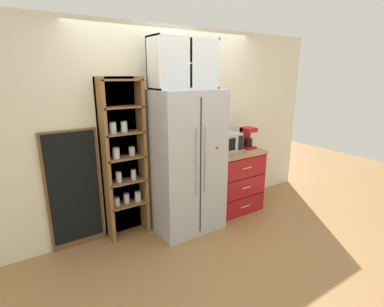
# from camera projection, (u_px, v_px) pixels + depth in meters

# --- Properties ---
(ground_plane) EXTENTS (10.69, 10.69, 0.00)m
(ground_plane) POSITION_uv_depth(u_px,v_px,m) (186.00, 226.00, 3.89)
(ground_plane) COLOR #9E7042
(wall_back_cream) EXTENTS (4.99, 0.10, 2.55)m
(wall_back_cream) POSITION_uv_depth(u_px,v_px,m) (170.00, 127.00, 3.88)
(wall_back_cream) COLOR silver
(wall_back_cream) RESTS_ON ground
(refrigerator) EXTENTS (0.84, 0.69, 1.79)m
(refrigerator) POSITION_uv_depth(u_px,v_px,m) (185.00, 161.00, 3.67)
(refrigerator) COLOR #B7BABF
(refrigerator) RESTS_ON ground
(pantry_shelf_column) EXTENTS (0.53, 0.26, 1.94)m
(pantry_shelf_column) POSITION_uv_depth(u_px,v_px,m) (123.00, 158.00, 3.49)
(pantry_shelf_column) COLOR brown
(pantry_shelf_column) RESTS_ON ground
(counter_cabinet) EXTENTS (0.80, 0.59, 0.91)m
(counter_cabinet) POSITION_uv_depth(u_px,v_px,m) (232.00, 180.00, 4.28)
(counter_cabinet) COLOR #A8161C
(counter_cabinet) RESTS_ON ground
(microwave) EXTENTS (0.44, 0.33, 0.26)m
(microwave) POSITION_uv_depth(u_px,v_px,m) (224.00, 142.00, 4.09)
(microwave) COLOR #B7BABF
(microwave) RESTS_ON counter_cabinet
(coffee_maker) EXTENTS (0.17, 0.20, 0.31)m
(coffee_maker) POSITION_uv_depth(u_px,v_px,m) (247.00, 138.00, 4.26)
(coffee_maker) COLOR #A8161C
(coffee_maker) RESTS_ON counter_cabinet
(mug_cream) EXTENTS (0.11, 0.07, 0.09)m
(mug_cream) POSITION_uv_depth(u_px,v_px,m) (237.00, 148.00, 4.09)
(mug_cream) COLOR silver
(mug_cream) RESTS_ON counter_cabinet
(mug_red) EXTENTS (0.12, 0.09, 0.10)m
(mug_red) POSITION_uv_depth(u_px,v_px,m) (231.00, 146.00, 4.19)
(mug_red) COLOR red
(mug_red) RESTS_ON counter_cabinet
(bottle_green) EXTENTS (0.07, 0.07, 0.26)m
(bottle_green) POSITION_uv_depth(u_px,v_px,m) (234.00, 143.00, 4.13)
(bottle_green) COLOR #285B33
(bottle_green) RESTS_ON counter_cabinet
(upper_cabinet) EXTENTS (0.81, 0.32, 0.58)m
(upper_cabinet) POSITION_uv_depth(u_px,v_px,m) (183.00, 64.00, 3.39)
(upper_cabinet) COLOR silver
(upper_cabinet) RESTS_ON refrigerator
(chalkboard_menu) EXTENTS (0.60, 0.04, 1.39)m
(chalkboard_menu) POSITION_uv_depth(u_px,v_px,m) (74.00, 190.00, 3.28)
(chalkboard_menu) COLOR brown
(chalkboard_menu) RESTS_ON ground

